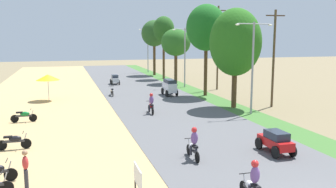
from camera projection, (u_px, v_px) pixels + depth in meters
The scene contains 22 objects.
parked_motorbike_third at pixel (14, 141), 19.74m from camera, with size 1.80×0.54×0.94m.
parked_motorbike_fourth at pixel (24, 115), 26.16m from camera, with size 1.80×0.54×0.94m.
street_signboard at pixel (138, 179), 12.93m from camera, with size 0.06×1.30×1.50m.
vendor_umbrella at pixel (48, 77), 34.87m from camera, with size 2.20×2.20×2.52m.
pedestrian_on_shoulder at pixel (26, 167), 14.49m from camera, with size 0.31×0.40×1.62m.
median_tree_nearest at pixel (235, 42), 30.92m from camera, with size 4.41×4.41×8.48m.
median_tree_second at pixel (206, 28), 37.26m from camera, with size 4.13×4.13×9.38m.
median_tree_third at pixel (176, 43), 47.79m from camera, with size 3.86×3.86×7.18m.
median_tree_fourth at pixel (164, 30), 52.78m from camera, with size 3.08×3.08×9.06m.
median_tree_fifth at pixel (154, 34), 58.19m from camera, with size 4.07×4.07×8.76m.
streetlamp_near at pixel (253, 61), 28.41m from camera, with size 3.16×0.20×7.20m.
streetlamp_mid at pixel (185, 53), 44.24m from camera, with size 3.16×0.20×7.15m.
streetlamp_far at pixel (148, 47), 63.47m from camera, with size 3.16×0.20×7.59m.
utility_pole_near at pixel (274, 57), 31.67m from camera, with size 1.80×0.20×8.42m.
utility_pole_far at pixel (218, 47), 42.37m from camera, with size 1.80×0.20×9.65m.
car_sedan_red at pixel (276, 141), 19.02m from camera, with size 1.10×2.26×1.19m.
car_van_white at pixel (170, 86), 38.14m from camera, with size 1.19×2.41×1.67m.
car_hatchback_silver at pixel (115, 79), 47.17m from camera, with size 1.04×2.00×1.23m.
motorbike_ahead_second at pixel (253, 183), 13.27m from camera, with size 0.54×1.80×1.66m.
motorbike_ahead_third at pixel (193, 144), 18.05m from camera, with size 0.54×1.80×1.66m.
motorbike_ahead_fourth at pixel (151, 104), 28.99m from camera, with size 0.54×1.80×1.66m.
motorbike_ahead_fifth at pixel (112, 91), 37.97m from camera, with size 0.54×1.80×0.94m.
Camera 1 is at (-8.35, -9.51, 6.07)m, focal length 39.06 mm.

